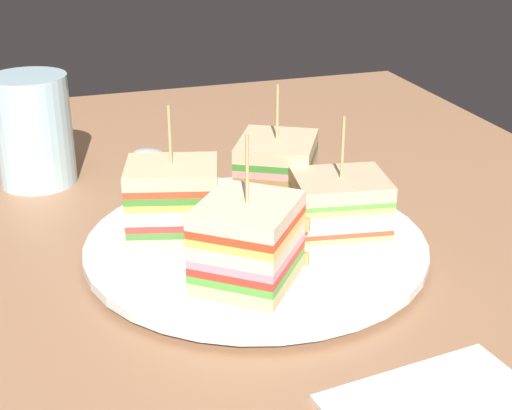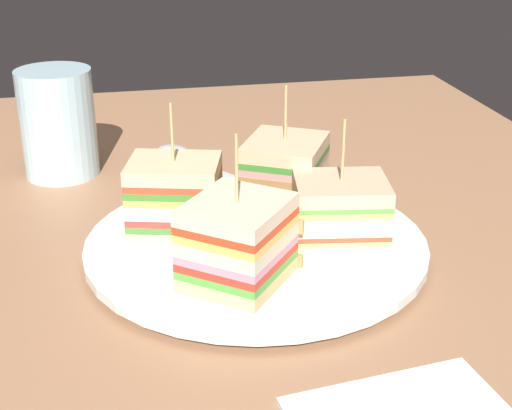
% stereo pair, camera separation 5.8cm
% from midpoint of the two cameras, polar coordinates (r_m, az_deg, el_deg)
% --- Properties ---
extents(ground_plane, '(1.02, 0.75, 0.02)m').
position_cam_midpoint_polar(ground_plane, '(0.60, 2.76, -4.67)').
color(ground_plane, '#A27250').
extents(plate, '(0.27, 0.27, 0.01)m').
position_cam_midpoint_polar(plate, '(0.59, 2.79, -3.20)').
color(plate, white).
rests_on(plate, ground_plane).
extents(sandwich_wedge_0, '(0.07, 0.08, 0.10)m').
position_cam_midpoint_polar(sandwich_wedge_0, '(0.58, 9.22, -0.66)').
color(sandwich_wedge_0, beige).
rests_on(sandwich_wedge_0, plate).
extents(sandwich_wedge_1, '(0.09, 0.09, 0.11)m').
position_cam_midpoint_polar(sandwich_wedge_1, '(0.63, 4.79, 2.21)').
color(sandwich_wedge_1, beige).
rests_on(sandwich_wedge_1, plate).
extents(sandwich_wedge_2, '(0.07, 0.08, 0.11)m').
position_cam_midpoint_polar(sandwich_wedge_2, '(0.59, -3.36, 0.47)').
color(sandwich_wedge_2, beige).
rests_on(sandwich_wedge_2, plate).
extents(sandwich_wedge_3, '(0.09, 0.09, 0.11)m').
position_cam_midpoint_polar(sandwich_wedge_3, '(0.52, 1.77, -2.91)').
color(sandwich_wedge_3, '#D9BC7E').
rests_on(sandwich_wedge_3, plate).
extents(chip_pile, '(0.06, 0.05, 0.02)m').
position_cam_midpoint_polar(chip_pile, '(0.59, 2.65, -1.73)').
color(chip_pile, '#E4AE69').
rests_on(chip_pile, plate).
extents(spoon, '(0.14, 0.11, 0.01)m').
position_cam_midpoint_polar(spoon, '(0.79, -3.34, 3.68)').
color(spoon, silver).
rests_on(spoon, ground_plane).
extents(drinking_glass, '(0.07, 0.07, 0.11)m').
position_cam_midpoint_polar(drinking_glass, '(0.76, -12.69, 5.48)').
color(drinking_glass, silver).
rests_on(drinking_glass, ground_plane).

